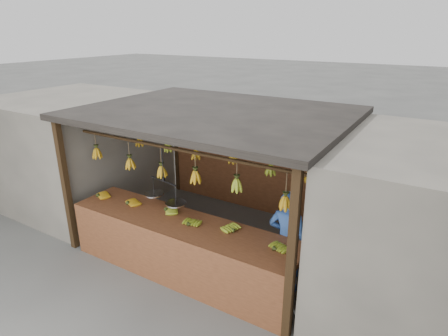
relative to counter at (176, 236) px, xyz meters
The scene contains 8 objects.
ground 1.43m from the counter, 94.08° to the left, with size 80.00×80.00×0.00m, color #5B5B57.
stall 2.01m from the counter, 93.22° to the left, with size 4.30×3.30×2.40m.
neighbor_left 3.91m from the counter, 161.49° to the left, with size 3.00×3.00×2.30m, color slate.
counter is the anchor object (origin of this frame).
hanging_bananas 1.53m from the counter, 94.33° to the left, with size 3.63×2.25×0.39m.
balance_scale 0.65m from the counter, 148.51° to the left, with size 0.82×0.40×0.86m.
vendor 1.64m from the counter, 22.78° to the left, with size 0.57×0.37×1.56m, color #3359A5.
bag_bundles 3.19m from the counter, 54.38° to the left, with size 0.08×0.26×1.26m.
Camera 1 is at (3.23, -5.04, 3.63)m, focal length 30.00 mm.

